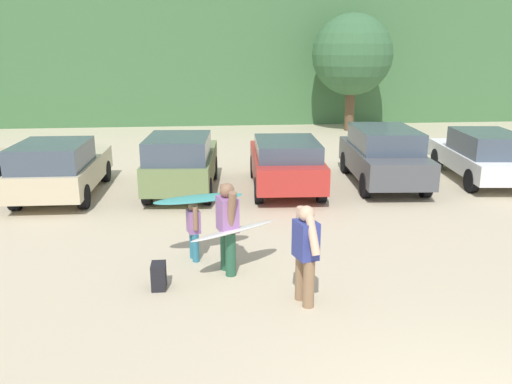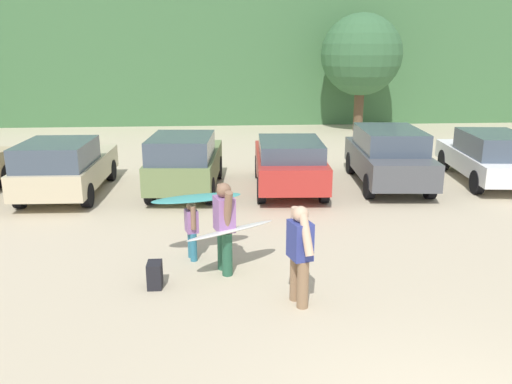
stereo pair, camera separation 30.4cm
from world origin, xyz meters
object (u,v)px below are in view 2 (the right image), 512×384
(person_adult, at_px, (224,223))
(surfboard_teal, at_px, (197,198))
(parked_car_champagne, at_px, (65,166))
(person_companion, at_px, (300,250))
(parked_car_olive_green, at_px, (185,161))
(person_child, at_px, (192,227))
(parked_car_white, at_px, (489,156))
(parked_car_dark_gray, at_px, (388,155))
(surfboard_white, at_px, (231,230))
(parked_car_red, at_px, (289,162))
(backpack_dropped, at_px, (155,275))

(person_adult, relative_size, surfboard_teal, 0.94)
(parked_car_champagne, height_order, person_companion, person_companion)
(parked_car_olive_green, relative_size, person_child, 3.58)
(parked_car_white, bearing_deg, parked_car_olive_green, 98.95)
(parked_car_olive_green, xyz_separation_m, person_companion, (2.17, -6.75, 0.04))
(person_child, bearing_deg, surfboard_teal, -176.95)
(parked_car_white, xyz_separation_m, person_companion, (-6.77, -7.22, 0.12))
(parked_car_champagne, height_order, parked_car_dark_gray, parked_car_dark_gray)
(person_companion, height_order, surfboard_teal, person_companion)
(parked_car_champagne, distance_m, surfboard_white, 6.97)
(parked_car_red, height_order, person_companion, person_companion)
(parked_car_olive_green, distance_m, surfboard_teal, 4.81)
(backpack_dropped, bearing_deg, person_child, 63.86)
(parked_car_white, bearing_deg, parked_car_red, 99.95)
(parked_car_white, bearing_deg, surfboard_white, 133.47)
(surfboard_white, xyz_separation_m, surfboard_teal, (-0.62, 0.76, 0.38))
(parked_car_dark_gray, distance_m, parked_car_white, 3.10)
(person_companion, relative_size, surfboard_white, 0.91)
(surfboard_white, relative_size, backpack_dropped, 3.99)
(parked_car_olive_green, xyz_separation_m, person_child, (0.40, -4.81, -0.22))
(parked_car_olive_green, distance_m, person_child, 4.83)
(person_child, xyz_separation_m, person_companion, (1.77, -1.93, 0.26))
(parked_car_olive_green, bearing_deg, surfboard_teal, -169.40)
(surfboard_teal, bearing_deg, parked_car_red, -131.60)
(surfboard_white, bearing_deg, parked_car_red, -140.68)
(person_adult, bearing_deg, parked_car_champagne, -67.56)
(parked_car_white, bearing_deg, surfboard_teal, 127.80)
(person_companion, height_order, backpack_dropped, person_companion)
(parked_car_dark_gray, height_order, parked_car_white, parked_car_dark_gray)
(surfboard_white, bearing_deg, backpack_dropped, -13.54)
(parked_car_red, height_order, parked_car_dark_gray, parked_car_dark_gray)
(parked_car_red, xyz_separation_m, person_child, (-2.50, -4.86, -0.14))
(parked_car_champagne, xyz_separation_m, parked_car_olive_green, (3.23, 0.09, 0.06))
(parked_car_olive_green, bearing_deg, person_child, -170.78)
(parked_car_white, height_order, backpack_dropped, parked_car_white)
(parked_car_olive_green, relative_size, surfboard_white, 2.33)
(parked_car_olive_green, bearing_deg, surfboard_white, -163.92)
(parked_car_dark_gray, distance_m, person_child, 7.53)
(parked_car_champagne, distance_m, parked_car_red, 6.14)
(parked_car_champagne, bearing_deg, parked_car_red, -87.43)
(parked_car_olive_green, relative_size, person_companion, 2.57)
(parked_car_red, bearing_deg, person_adult, 163.94)
(parked_car_dark_gray, bearing_deg, parked_car_white, -84.03)
(parked_car_champagne, bearing_deg, backpack_dropped, -151.44)
(parked_car_champagne, bearing_deg, parked_car_dark_gray, -85.81)
(parked_car_red, height_order, backpack_dropped, parked_car_red)
(parked_car_olive_green, distance_m, person_adult, 5.55)
(parked_car_olive_green, bearing_deg, parked_car_red, -84.62)
(parked_car_olive_green, height_order, parked_car_red, parked_car_olive_green)
(surfboard_white, distance_m, backpack_dropped, 1.52)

